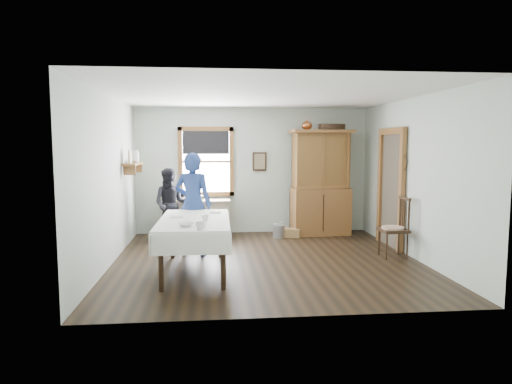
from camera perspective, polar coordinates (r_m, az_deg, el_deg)
room at (r=7.42m, az=1.31°, el=1.59°), size 5.01×5.01×2.70m
window at (r=9.81m, az=-6.26°, el=4.28°), size 1.18×0.07×1.48m
doorway at (r=8.88m, az=16.55°, el=0.85°), size 0.09×1.14×2.22m
wall_shelf at (r=9.01m, az=-15.08°, el=3.58°), size 0.24×1.00×0.44m
framed_picture at (r=9.86m, az=0.45°, el=3.84°), size 0.30×0.04×0.40m
rug_beater at (r=8.34m, az=18.05°, el=4.33°), size 0.01×0.27×0.27m
work_counter at (r=9.65m, az=-7.22°, el=-3.23°), size 1.35×0.53×0.76m
china_hutch at (r=9.77m, az=8.08°, el=1.18°), size 1.35×0.72×2.22m
dining_table at (r=6.94m, az=-7.68°, el=-6.65°), size 1.10×2.05×0.81m
spindle_chair at (r=8.09m, az=16.79°, el=-4.23°), size 0.50×0.50×1.04m
pail at (r=9.43m, az=2.87°, el=-4.94°), size 0.33×0.33×0.27m
wicker_basket at (r=9.51m, az=4.51°, el=-5.13°), size 0.34×0.26×0.18m
woman_blue at (r=7.92m, az=-7.87°, el=-2.01°), size 0.69×0.55×1.65m
figure_dark at (r=9.29m, az=-10.61°, el=-1.84°), size 0.72×0.60×1.34m
table_cup_a at (r=6.01m, az=-6.97°, el=-4.19°), size 0.13×0.13×0.10m
table_cup_b at (r=6.58m, az=-6.40°, el=-3.29°), size 0.13×0.13×0.10m
table_bowl at (r=6.24m, az=-8.75°, el=-4.05°), size 0.24×0.24×0.06m
counter_book at (r=9.54m, az=-9.44°, el=-0.98°), size 0.27×0.27×0.02m
counter_bowl at (r=9.48m, az=-9.44°, el=-0.91°), size 0.19×0.19×0.06m
shelf_bowl at (r=9.02m, az=-15.07°, el=3.74°), size 0.22×0.22×0.05m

